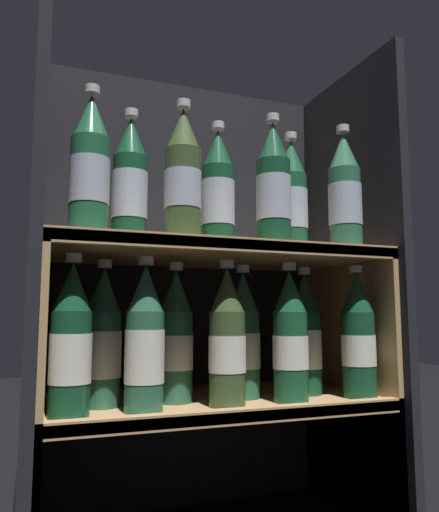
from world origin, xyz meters
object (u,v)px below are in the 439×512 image
at_px(bottle_upper_front_2, 274,188).
at_px(bottle_lower_back_0, 103,342).
at_px(bottle_upper_front_3, 345,195).
at_px(bottle_lower_front_0, 71,344).
at_px(bottle_lower_front_4, 358,338).
at_px(bottle_lower_front_1, 145,343).
at_px(bottle_lower_back_1, 175,340).
at_px(bottle_lower_back_3, 305,338).
at_px(bottle_lower_back_2, 243,339).
at_px(bottle_upper_front_1, 183,178).
at_px(bottle_upper_back_0, 130,185).
at_px(bottle_lower_front_3, 290,339).
at_px(bottle_upper_back_1, 216,193).
at_px(bottle_lower_front_2, 227,341).
at_px(bottle_upper_front_0, 90,169).
at_px(bottle_upper_back_2, 292,200).

xyz_separation_m(bottle_upper_front_2, bottle_lower_back_0, (-0.30, 0.07, -0.29)).
relative_size(bottle_upper_front_3, bottle_lower_front_0, 1.00).
bearing_deg(bottle_upper_front_3, bottle_lower_front_4, 0.00).
distance_m(bottle_lower_front_1, bottle_lower_back_0, 0.10).
height_order(bottle_lower_back_1, bottle_lower_back_3, same).
height_order(bottle_lower_front_0, bottle_lower_front_4, same).
bearing_deg(bottle_lower_back_0, bottle_lower_back_2, -0.00).
bearing_deg(bottle_upper_front_1, bottle_upper_front_2, -0.00).
height_order(bottle_upper_back_0, bottle_lower_front_0, bottle_upper_back_0).
xyz_separation_m(bottle_lower_front_1, bottle_lower_front_3, (0.27, 0.00, 0.00)).
height_order(bottle_lower_front_3, bottle_lower_back_0, same).
height_order(bottle_lower_front_3, bottle_lower_back_1, same).
height_order(bottle_upper_back_1, bottle_lower_front_4, bottle_upper_back_1).
xyz_separation_m(bottle_upper_front_2, bottle_lower_front_2, (-0.10, 0.00, -0.29)).
relative_size(bottle_lower_back_0, bottle_lower_back_2, 1.00).
bearing_deg(bottle_lower_back_3, bottle_upper_front_1, -165.45).
height_order(bottle_upper_front_0, bottle_lower_front_1, bottle_upper_front_0).
distance_m(bottle_lower_front_0, bottle_lower_front_3, 0.39).
bearing_deg(bottle_lower_back_1, bottle_lower_back_2, 0.00).
bearing_deg(bottle_upper_back_1, bottle_lower_back_0, 180.00).
bearing_deg(bottle_lower_front_1, bottle_upper_front_2, 0.00).
distance_m(bottle_upper_front_3, bottle_upper_back_2, 0.11).
relative_size(bottle_upper_front_0, bottle_lower_back_1, 1.00).
distance_m(bottle_upper_back_1, bottle_lower_back_1, 0.30).
bearing_deg(bottle_lower_back_2, bottle_lower_front_2, -130.38).
bearing_deg(bottle_upper_back_2, bottle_upper_front_0, -170.01).
bearing_deg(bottle_lower_front_0, bottle_lower_back_0, 51.45).
distance_m(bottle_upper_back_2, bottle_lower_back_2, 0.31).
relative_size(bottle_lower_front_4, bottle_lower_back_2, 1.00).
distance_m(bottle_upper_front_0, bottle_upper_front_3, 0.50).
relative_size(bottle_upper_front_0, bottle_lower_back_2, 1.00).
relative_size(bottle_upper_back_0, bottle_lower_back_2, 1.00).
bearing_deg(bottle_lower_back_0, bottle_upper_back_0, 0.00).
distance_m(bottle_lower_front_2, bottle_lower_back_0, 0.22).
height_order(bottle_upper_front_3, bottle_lower_front_1, bottle_upper_front_3).
bearing_deg(bottle_upper_back_1, bottle_lower_back_2, 0.00).
relative_size(bottle_lower_front_4, bottle_lower_back_0, 1.00).
bearing_deg(bottle_lower_front_2, bottle_lower_back_3, 20.20).
bearing_deg(bottle_upper_back_1, bottle_lower_front_1, -154.18).
height_order(bottle_upper_front_1, bottle_lower_front_2, bottle_upper_front_1).
xyz_separation_m(bottle_upper_back_1, bottle_lower_front_2, (-0.01, -0.07, -0.29)).
height_order(bottle_upper_front_1, bottle_upper_back_0, same).
bearing_deg(bottle_lower_back_1, bottle_lower_back_3, 0.00).
bearing_deg(bottle_upper_front_1, bottle_upper_front_0, -180.00).
bearing_deg(bottle_lower_front_1, bottle_lower_front_2, 0.00).
height_order(bottle_upper_front_1, bottle_upper_front_3, same).
distance_m(bottle_upper_front_0, bottle_lower_front_0, 0.29).
bearing_deg(bottle_upper_back_2, bottle_lower_front_4, -36.24).
height_order(bottle_lower_front_4, bottle_lower_back_2, same).
distance_m(bottle_lower_front_4, bottle_lower_back_2, 0.23).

